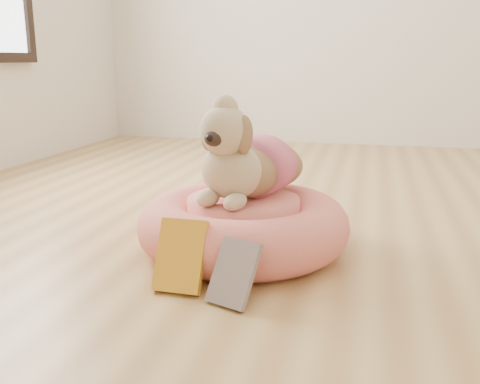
% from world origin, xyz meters
% --- Properties ---
extents(floor, '(4.50, 4.50, 0.00)m').
position_xyz_m(floor, '(0.00, 0.00, 0.00)').
color(floor, '#AC7E47').
rests_on(floor, ground).
extents(pet_bed, '(0.74, 0.74, 0.19)m').
position_xyz_m(pet_bed, '(-0.23, -0.36, 0.09)').
color(pet_bed, '#E1585E').
rests_on(pet_bed, floor).
extents(dog, '(0.46, 0.57, 0.37)m').
position_xyz_m(dog, '(-0.23, -0.34, 0.37)').
color(dog, brown).
rests_on(dog, pet_bed).
extents(book_yellow, '(0.14, 0.13, 0.20)m').
position_xyz_m(book_yellow, '(-0.33, -0.72, 0.10)').
color(book_yellow, yellow).
rests_on(book_yellow, floor).
extents(book_white, '(0.15, 0.15, 0.17)m').
position_xyz_m(book_white, '(-0.16, -0.77, 0.09)').
color(book_white, silver).
rests_on(book_white, floor).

